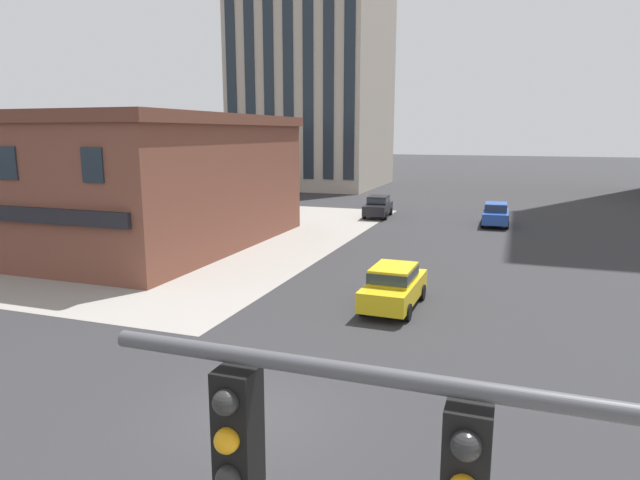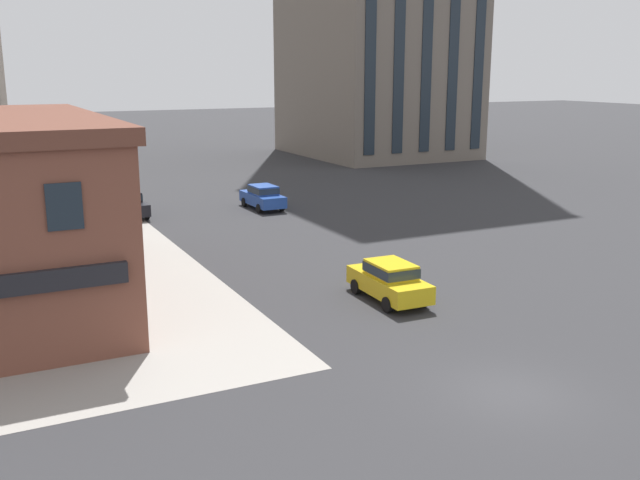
# 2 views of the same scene
# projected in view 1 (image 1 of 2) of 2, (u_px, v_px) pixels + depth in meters

# --- Properties ---
(ground_plane) EXTENTS (320.00, 320.00, 0.00)m
(ground_plane) POSITION_uv_depth(u_px,v_px,m) (254.00, 414.00, 13.39)
(ground_plane) COLOR #2D2D30
(sidewalk_far_corner) EXTENTS (32.00, 32.00, 0.02)m
(sidewalk_far_corner) POSITION_uv_depth(u_px,v_px,m) (122.00, 230.00, 38.47)
(sidewalk_far_corner) COLOR gray
(sidewalk_far_corner) RESTS_ON ground
(car_main_northbound_near) EXTENTS (2.12, 4.51, 1.68)m
(car_main_northbound_near) POSITION_uv_depth(u_px,v_px,m) (378.00, 206.00, 44.38)
(car_main_northbound_near) COLOR black
(car_main_northbound_near) RESTS_ON ground
(car_main_southbound_near) EXTENTS (1.96, 4.43, 1.68)m
(car_main_southbound_near) POSITION_uv_depth(u_px,v_px,m) (496.00, 213.00, 40.16)
(car_main_southbound_near) COLOR #23479E
(car_main_southbound_near) RESTS_ON ground
(car_cross_eastbound) EXTENTS (1.98, 4.44, 1.68)m
(car_cross_eastbound) POSITION_uv_depth(u_px,v_px,m) (394.00, 285.00, 21.31)
(car_cross_eastbound) COLOR gold
(car_cross_eastbound) RESTS_ON ground
(storefront_block_near_corner) EXTENTS (24.36, 18.16, 7.70)m
(storefront_block_near_corner) POSITION_uv_depth(u_px,v_px,m) (73.00, 178.00, 35.13)
(storefront_block_near_corner) COLOR brown
(storefront_block_near_corner) RESTS_ON ground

